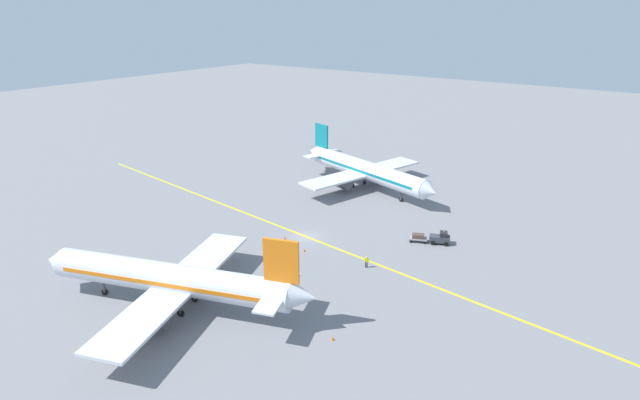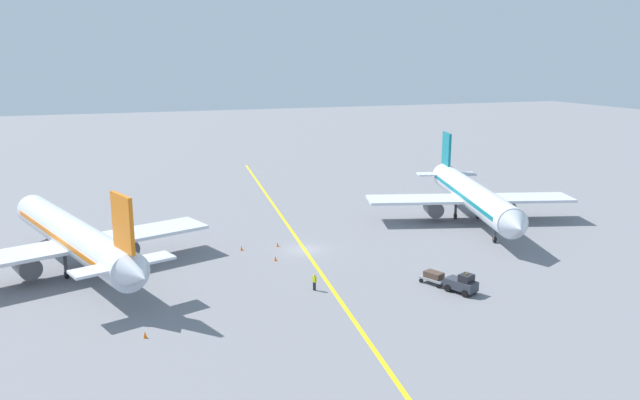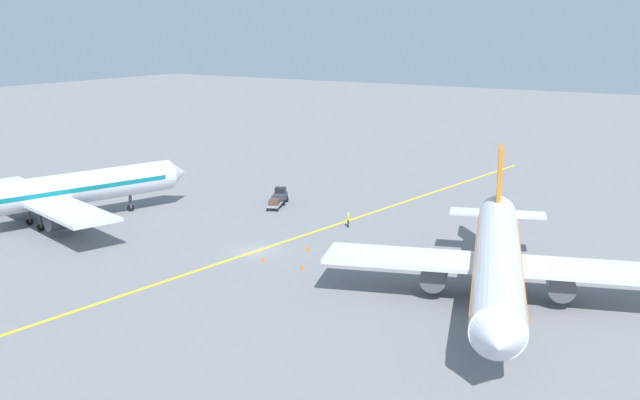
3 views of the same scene
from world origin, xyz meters
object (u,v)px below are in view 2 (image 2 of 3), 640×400
object	(u,v)px
baggage_cart_trailing	(434,277)
traffic_cone_far_edge	(278,244)
airplane_at_gate	(75,237)
traffic_cone_by_wingtip	(241,248)
traffic_cone_mid_apron	(275,258)
airplane_adjacent_stand	(471,195)
traffic_cone_near_nose	(145,335)
ground_crew_worker	(314,281)
baggage_tug_dark	(462,284)

from	to	relation	value
baggage_cart_trailing	traffic_cone_far_edge	distance (m)	20.59
airplane_at_gate	traffic_cone_by_wingtip	xyz separation A→B (m)	(17.85, 1.42, -3.43)
airplane_at_gate	traffic_cone_mid_apron	bearing A→B (deg)	-9.91
airplane_adjacent_stand	baggage_cart_trailing	xyz separation A→B (m)	(-16.79, -19.66, -2.95)
traffic_cone_by_wingtip	traffic_cone_mid_apron	bearing A→B (deg)	-61.68
airplane_adjacent_stand	airplane_at_gate	bearing A→B (deg)	-175.57
airplane_at_gate	traffic_cone_near_nose	size ratio (longest dim) A/B	62.60
ground_crew_worker	traffic_cone_near_nose	distance (m)	17.09
traffic_cone_near_nose	traffic_cone_far_edge	xyz separation A→B (m)	(16.72, 20.37, 0.00)
ground_crew_worker	traffic_cone_near_nose	bearing A→B (deg)	-161.66
baggage_tug_dark	baggage_cart_trailing	world-z (taller)	baggage_tug_dark
airplane_at_gate	airplane_adjacent_stand	world-z (taller)	same
traffic_cone_near_nose	traffic_cone_by_wingtip	xyz separation A→B (m)	(12.35, 20.31, 0.00)
airplane_adjacent_stand	traffic_cone_near_nose	world-z (taller)	airplane_adjacent_stand
ground_crew_worker	airplane_at_gate	bearing A→B (deg)	148.10
airplane_adjacent_stand	baggage_cart_trailing	distance (m)	26.02
ground_crew_worker	baggage_tug_dark	bearing A→B (deg)	-21.99
airplane_adjacent_stand	traffic_cone_far_edge	distance (m)	28.33
traffic_cone_by_wingtip	baggage_cart_trailing	bearing A→B (deg)	-47.79
airplane_adjacent_stand	ground_crew_worker	size ratio (longest dim) A/B	20.80
traffic_cone_near_nose	ground_crew_worker	bearing A→B (deg)	18.34
baggage_cart_trailing	traffic_cone_near_nose	bearing A→B (deg)	-173.64
traffic_cone_by_wingtip	traffic_cone_far_edge	world-z (taller)	same
baggage_cart_trailing	traffic_cone_near_nose	world-z (taller)	baggage_cart_trailing
traffic_cone_far_edge	baggage_tug_dark	bearing A→B (deg)	-58.23
airplane_adjacent_stand	traffic_cone_near_nose	size ratio (longest dim) A/B	63.55
airplane_at_gate	ground_crew_worker	xyz separation A→B (m)	(21.71, -13.51, -2.80)
airplane_at_gate	traffic_cone_far_edge	distance (m)	22.53
airplane_at_gate	traffic_cone_far_edge	bearing A→B (deg)	3.81
baggage_cart_trailing	ground_crew_worker	bearing A→B (deg)	169.11
traffic_cone_mid_apron	traffic_cone_far_edge	distance (m)	5.34
baggage_tug_dark	ground_crew_worker	bearing A→B (deg)	158.01
traffic_cone_by_wingtip	baggage_tug_dark	bearing A→B (deg)	-50.06
baggage_tug_dark	traffic_cone_by_wingtip	bearing A→B (deg)	129.94
airplane_adjacent_stand	traffic_cone_mid_apron	xyz separation A→B (m)	(-29.68, -7.48, -3.43)
airplane_adjacent_stand	baggage_tug_dark	distance (m)	27.59
airplane_at_gate	traffic_cone_near_nose	bearing A→B (deg)	-73.77
airplane_adjacent_stand	ground_crew_worker	bearing A→B (deg)	-148.62
airplane_adjacent_stand	traffic_cone_by_wingtip	xyz separation A→B (m)	(-32.39, -2.47, -3.43)
traffic_cone_near_nose	traffic_cone_mid_apron	world-z (taller)	same
ground_crew_worker	airplane_adjacent_stand	bearing A→B (deg)	31.38
airplane_at_gate	baggage_cart_trailing	world-z (taller)	airplane_at_gate
airplane_at_gate	traffic_cone_near_nose	xyz separation A→B (m)	(5.50, -18.89, -3.43)
baggage_tug_dark	ground_crew_worker	size ratio (longest dim) A/B	1.99
airplane_adjacent_stand	ground_crew_worker	xyz separation A→B (m)	(-28.53, -17.40, -2.80)
baggage_cart_trailing	traffic_cone_far_edge	xyz separation A→B (m)	(-11.23, 17.25, -0.49)
airplane_adjacent_stand	ground_crew_worker	world-z (taller)	airplane_adjacent_stand
baggage_tug_dark	ground_crew_worker	world-z (taller)	baggage_tug_dark
airplane_at_gate	traffic_cone_near_nose	distance (m)	19.97
airplane_at_gate	baggage_cart_trailing	bearing A→B (deg)	-25.24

